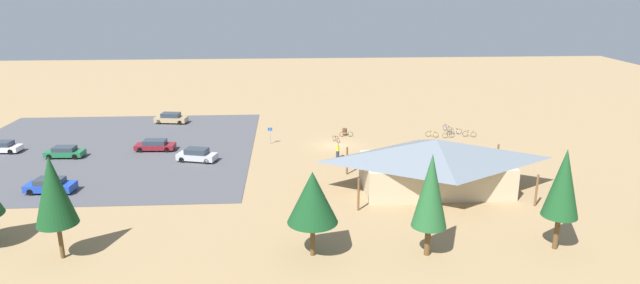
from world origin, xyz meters
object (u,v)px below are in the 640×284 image
(bicycle_orange_edge_south, at_px, (469,134))
(bicycle_yellow_edge_north, at_px, (432,134))
(bike_pavilion, at_px, (435,161))
(car_blue_second_row, at_px, (50,185))
(bicycle_green_near_porch, at_px, (463,151))
(car_tan_inner_stall, at_px, (171,118))
(pine_far_east, at_px, (431,191))
(bicycle_silver_near_sign, at_px, (455,131))
(pine_midwest, at_px, (312,197))
(trash_bin, at_px, (345,132))
(car_green_mid_lot, at_px, (65,152))
(lot_sign, at_px, (270,133))
(visitor_at_bikes, at_px, (338,150))
(bicycle_white_yard_center, at_px, (346,134))
(bicycle_red_front_row, at_px, (336,139))
(bicycle_black_yard_left, at_px, (449,135))
(bicycle_blue_yard_front, at_px, (447,128))
(car_white_by_curb, at_px, (2,147))
(car_maroon_far_end, at_px, (155,145))
(pine_west, at_px, (53,191))
(pine_east, at_px, (563,183))

(bicycle_orange_edge_south, relative_size, bicycle_yellow_edge_north, 1.11)
(bike_pavilion, distance_m, car_blue_second_row, 36.95)
(bicycle_green_near_porch, xyz_separation_m, car_tan_inner_stall, (37.13, -16.69, 0.41))
(pine_far_east, distance_m, bicycle_silver_near_sign, 34.77)
(pine_midwest, bearing_deg, trash_bin, -100.07)
(bicycle_orange_edge_south, bearing_deg, car_green_mid_lot, 6.73)
(lot_sign, height_order, visitor_at_bikes, lot_sign)
(bicycle_silver_near_sign, xyz_separation_m, bicycle_orange_edge_south, (-1.47, 1.33, -0.01))
(lot_sign, height_order, bicycle_white_yard_center, lot_sign)
(pine_midwest, xyz_separation_m, car_tan_inner_stall, (18.37, -39.95, -3.80))
(pine_midwest, bearing_deg, bicycle_red_front_row, -98.44)
(pine_midwest, bearing_deg, pine_far_east, 176.87)
(bicycle_black_yard_left, xyz_separation_m, bicycle_white_yard_center, (13.16, -1.36, -0.02))
(bicycle_green_near_porch, relative_size, bicycle_blue_yard_front, 0.95)
(car_tan_inner_stall, bearing_deg, bike_pavilion, 138.33)
(car_white_by_curb, bearing_deg, bicycle_black_yard_left, -176.75)
(bicycle_black_yard_left, distance_m, car_green_mid_lot, 46.68)
(bicycle_blue_yard_front, distance_m, car_tan_inner_stall, 38.71)
(bicycle_green_near_porch, bearing_deg, bicycle_black_yard_left, -92.25)
(car_white_by_curb, bearing_deg, trash_bin, -172.79)
(bicycle_silver_near_sign, distance_m, car_maroon_far_end, 38.36)
(pine_far_east, bearing_deg, bicycle_yellow_edge_north, -105.37)
(bicycle_red_front_row, bearing_deg, car_white_by_curb, 2.85)
(bicycle_green_near_porch, relative_size, bicycle_orange_edge_south, 0.92)
(car_green_mid_lot, bearing_deg, bicycle_silver_near_sign, -171.51)
(pine_west, bearing_deg, pine_midwest, 177.88)
(pine_far_east, bearing_deg, car_maroon_far_end, -46.36)
(bicycle_silver_near_sign, relative_size, bicycle_yellow_edge_north, 1.17)
(bicycle_green_near_porch, relative_size, car_blue_second_row, 0.33)
(bicycle_silver_near_sign, bearing_deg, bicycle_red_front_row, 9.64)
(car_blue_second_row, relative_size, car_green_mid_lot, 1.08)
(lot_sign, height_order, bicycle_yellow_edge_north, lot_sign)
(car_white_by_curb, bearing_deg, car_green_mid_lot, 163.65)
(bicycle_white_yard_center, xyz_separation_m, bicycle_green_near_porch, (-12.89, 8.31, 0.01))
(bicycle_black_yard_left, height_order, bicycle_green_near_porch, bicycle_black_yard_left)
(bicycle_red_front_row, distance_m, car_blue_second_row, 32.61)
(bicycle_orange_edge_south, relative_size, car_white_by_curb, 0.38)
(trash_bin, distance_m, bicycle_red_front_row, 3.53)
(lot_sign, bearing_deg, bicycle_silver_near_sign, -173.02)
(pine_east, xyz_separation_m, car_blue_second_row, (42.82, -13.87, -4.50))
(pine_west, bearing_deg, visitor_at_bikes, -135.17)
(pine_east, distance_m, car_green_mid_lot, 52.16)
(bicycle_blue_yard_front, bearing_deg, car_maroon_far_end, 9.94)
(trash_bin, distance_m, car_tan_inner_stall, 25.29)
(bike_pavilion, xyz_separation_m, bicycle_red_front_row, (8.08, -16.54, -2.44))
(car_maroon_far_end, distance_m, visitor_at_bikes, 21.91)
(lot_sign, xyz_separation_m, car_blue_second_row, (20.53, 15.06, -0.66))
(bicycle_white_yard_center, bearing_deg, bicycle_orange_edge_south, 176.20)
(bike_pavilion, distance_m, pine_midwest, 17.74)
(pine_midwest, relative_size, car_maroon_far_end, 1.39)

